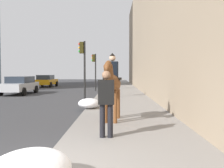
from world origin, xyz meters
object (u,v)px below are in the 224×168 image
pedestrian_greeting (106,99)px  car_near_lane (20,85)px  traffic_light_far_curb (95,66)px  mounted_horse_near (112,83)px  car_far_lane (46,81)px  traffic_light_near_curb (83,61)px

pedestrian_greeting → car_near_lane: bearing=29.5°
pedestrian_greeting → car_near_lane: pedestrian_greeting is taller
traffic_light_far_curb → mounted_horse_near: bearing=-173.3°
pedestrian_greeting → car_far_lane: 25.79m
mounted_horse_near → car_near_lane: mounted_horse_near is taller
car_far_lane → traffic_light_near_curb: size_ratio=1.12×
pedestrian_greeting → traffic_light_near_curb: traffic_light_near_curb is taller
traffic_light_near_curb → traffic_light_far_curb: 8.62m
mounted_horse_near → traffic_light_far_curb: bearing=-166.5°
car_far_lane → traffic_light_near_curb: bearing=-154.4°
pedestrian_greeting → traffic_light_far_curb: size_ratio=0.48×
mounted_horse_near → pedestrian_greeting: 2.27m
mounted_horse_near → traffic_light_near_curb: (7.17, 1.87, 1.06)m
traffic_light_far_curb → traffic_light_near_curb: bearing=180.0°
pedestrian_greeting → traffic_light_near_curb: bearing=12.2°
mounted_horse_near → car_near_lane: (11.95, 7.61, -0.66)m
mounted_horse_near → car_far_lane: size_ratio=0.56×
pedestrian_greeting → car_near_lane: size_ratio=0.38×
car_near_lane → traffic_light_near_curb: (-4.78, -5.74, 1.72)m
car_far_lane → mounted_horse_near: bearing=-157.0°
traffic_light_near_curb → traffic_light_far_curb: size_ratio=1.05×
car_far_lane → traffic_light_far_curb: size_ratio=1.17×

